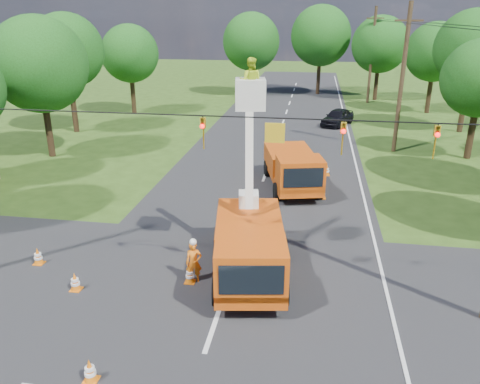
% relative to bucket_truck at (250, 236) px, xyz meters
% --- Properties ---
extents(ground, '(140.00, 140.00, 0.00)m').
position_rel_bucket_truck_xyz_m(ground, '(-0.66, 16.55, -1.64)').
color(ground, '#2C4815').
rests_on(ground, ground).
extents(road_main, '(12.00, 100.00, 0.06)m').
position_rel_bucket_truck_xyz_m(road_main, '(-0.66, 16.55, -1.64)').
color(road_main, black).
rests_on(road_main, ground).
extents(road_cross, '(56.00, 10.00, 0.07)m').
position_rel_bucket_truck_xyz_m(road_cross, '(-0.66, -1.45, -1.64)').
color(road_cross, black).
rests_on(road_cross, ground).
extents(edge_line, '(0.12, 90.00, 0.02)m').
position_rel_bucket_truck_xyz_m(edge_line, '(4.94, 16.55, -1.64)').
color(edge_line, silver).
rests_on(edge_line, ground).
extents(bucket_truck, '(3.30, 6.60, 7.87)m').
position_rel_bucket_truck_xyz_m(bucket_truck, '(0.00, 0.00, 0.00)').
color(bucket_truck, '#C4460D').
rests_on(bucket_truck, ground).
extents(second_truck, '(3.69, 6.65, 2.36)m').
position_rel_bucket_truck_xyz_m(second_truck, '(1.06, 9.69, -0.41)').
color(second_truck, '#C4460D').
rests_on(second_truck, ground).
extents(ground_worker, '(0.67, 0.54, 1.60)m').
position_rel_bucket_truck_xyz_m(ground_worker, '(-1.92, -0.76, -0.84)').
color(ground_worker, orange).
rests_on(ground_worker, ground).
extents(distant_car, '(3.34, 4.60, 1.46)m').
position_rel_bucket_truck_xyz_m(distant_car, '(4.12, 26.37, -0.91)').
color(distant_car, black).
rests_on(distant_car, ground).
extents(traffic_cone_0, '(0.38, 0.38, 0.71)m').
position_rel_bucket_truck_xyz_m(traffic_cone_0, '(-3.41, -6.04, -1.28)').
color(traffic_cone_0, orange).
rests_on(traffic_cone_0, ground).
extents(traffic_cone_2, '(0.38, 0.38, 0.71)m').
position_rel_bucket_truck_xyz_m(traffic_cone_2, '(0.48, 4.31, -1.28)').
color(traffic_cone_2, orange).
rests_on(traffic_cone_2, ground).
extents(traffic_cone_3, '(0.38, 0.38, 0.71)m').
position_rel_bucket_truck_xyz_m(traffic_cone_3, '(2.73, 8.33, -1.28)').
color(traffic_cone_3, orange).
rests_on(traffic_cone_3, ground).
extents(traffic_cone_4, '(0.38, 0.38, 0.71)m').
position_rel_bucket_truck_xyz_m(traffic_cone_4, '(-5.92, -1.99, -1.28)').
color(traffic_cone_4, orange).
rests_on(traffic_cone_4, ground).
extents(traffic_cone_5, '(0.38, 0.38, 0.71)m').
position_rel_bucket_truck_xyz_m(traffic_cone_5, '(-8.25, -0.47, -1.28)').
color(traffic_cone_5, orange).
rests_on(traffic_cone_5, ground).
extents(traffic_cone_7, '(0.38, 0.38, 0.71)m').
position_rel_bucket_truck_xyz_m(traffic_cone_7, '(3.02, 12.23, -1.28)').
color(traffic_cone_7, orange).
rests_on(traffic_cone_7, ground).
extents(traffic_cone_8, '(0.38, 0.38, 0.71)m').
position_rel_bucket_truck_xyz_m(traffic_cone_8, '(-2.06, -0.86, -1.28)').
color(traffic_cone_8, orange).
rests_on(traffic_cone_8, ground).
extents(pole_right_mid, '(1.80, 0.30, 10.00)m').
position_rel_bucket_truck_xyz_m(pole_right_mid, '(7.84, 18.55, 3.47)').
color(pole_right_mid, '#4C3823').
rests_on(pole_right_mid, ground).
extents(pole_right_far, '(1.80, 0.30, 10.00)m').
position_rel_bucket_truck_xyz_m(pole_right_far, '(7.84, 38.55, 3.47)').
color(pole_right_far, '#4C3823').
rests_on(pole_right_far, ground).
extents(signal_span, '(18.00, 0.29, 1.07)m').
position_rel_bucket_truck_xyz_m(signal_span, '(1.56, -1.46, 4.24)').
color(signal_span, black).
rests_on(signal_span, ground).
extents(tree_left_d, '(6.20, 6.20, 9.24)m').
position_rel_bucket_truck_xyz_m(tree_left_d, '(-15.66, 13.55, 4.48)').
color(tree_left_d, '#382616').
rests_on(tree_left_d, ground).
extents(tree_left_e, '(5.80, 5.80, 9.41)m').
position_rel_bucket_truck_xyz_m(tree_left_e, '(-17.46, 20.55, 4.85)').
color(tree_left_e, '#382616').
rests_on(tree_left_e, ground).
extents(tree_left_f, '(5.40, 5.40, 8.40)m').
position_rel_bucket_truck_xyz_m(tree_left_f, '(-15.46, 28.55, 4.05)').
color(tree_left_f, '#382616').
rests_on(tree_left_f, ground).
extents(tree_right_d, '(6.00, 6.00, 9.70)m').
position_rel_bucket_truck_xyz_m(tree_right_d, '(14.14, 25.55, 5.04)').
color(tree_right_d, '#382616').
rests_on(tree_right_d, ground).
extents(tree_right_e, '(5.60, 5.60, 8.63)m').
position_rel_bucket_truck_xyz_m(tree_right_e, '(13.14, 33.55, 4.17)').
color(tree_right_e, '#382616').
rests_on(tree_right_e, ground).
extents(tree_far_a, '(6.60, 6.60, 9.50)m').
position_rel_bucket_truck_xyz_m(tree_far_a, '(-5.66, 41.55, 4.55)').
color(tree_far_a, '#382616').
rests_on(tree_far_a, ground).
extents(tree_far_b, '(7.00, 7.00, 10.32)m').
position_rel_bucket_truck_xyz_m(tree_far_b, '(2.34, 43.55, 5.17)').
color(tree_far_b, '#382616').
rests_on(tree_far_b, ground).
extents(tree_far_c, '(6.20, 6.20, 9.18)m').
position_rel_bucket_truck_xyz_m(tree_far_c, '(8.84, 40.55, 4.42)').
color(tree_far_c, '#382616').
rests_on(tree_far_c, ground).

